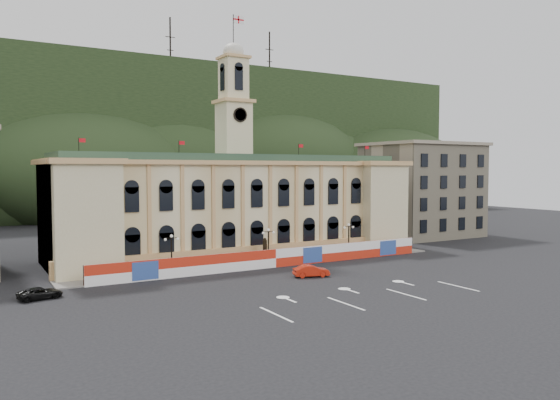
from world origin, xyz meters
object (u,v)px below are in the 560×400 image
statue (265,256)px  black_suv (40,293)px  lamp_center (268,243)px  red_sedan (311,271)px

statue → black_suv: size_ratio=0.79×
black_suv → lamp_center: bearing=-90.4°
red_sedan → black_suv: (-30.57, 4.36, -0.12)m
red_sedan → black_suv: bearing=98.1°
statue → lamp_center: bearing=-90.0°
statue → red_sedan: 10.96m
statue → black_suv: 30.72m
statue → lamp_center: 2.14m
statue → red_sedan: size_ratio=0.79×
lamp_center → black_suv: lamp_center is taller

